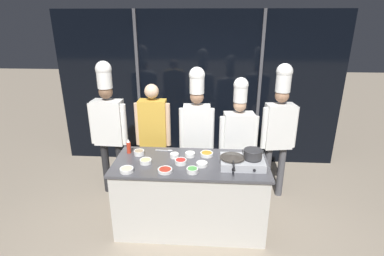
% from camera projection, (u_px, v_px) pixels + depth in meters
% --- Properties ---
extents(ground_plane, '(24.00, 24.00, 0.00)m').
position_uv_depth(ground_plane, '(191.00, 224.00, 3.96)').
color(ground_plane, gray).
extents(window_wall_back, '(4.98, 0.09, 2.70)m').
position_uv_depth(window_wall_back, '(198.00, 90.00, 5.30)').
color(window_wall_back, black).
rests_on(window_wall_back, ground_plane).
extents(demo_counter, '(1.87, 0.83, 0.92)m').
position_uv_depth(demo_counter, '(191.00, 194.00, 3.80)').
color(demo_counter, beige).
rests_on(demo_counter, ground_plane).
extents(portable_stove, '(0.51, 0.38, 0.10)m').
position_uv_depth(portable_stove, '(242.00, 162.00, 3.53)').
color(portable_stove, '#B2B5BA').
rests_on(portable_stove, demo_counter).
extents(frying_pan, '(0.30, 0.52, 0.04)m').
position_uv_depth(frying_pan, '(232.00, 156.00, 3.51)').
color(frying_pan, '#38332D').
rests_on(frying_pan, portable_stove).
extents(stock_pot, '(0.25, 0.22, 0.11)m').
position_uv_depth(stock_pot, '(253.00, 154.00, 3.49)').
color(stock_pot, '#333335').
rests_on(stock_pot, portable_stove).
extents(squeeze_bottle_chili, '(0.05, 0.05, 0.19)m').
position_uv_depth(squeeze_bottle_chili, '(129.00, 146.00, 3.85)').
color(squeeze_bottle_chili, red).
rests_on(squeeze_bottle_chili, demo_counter).
extents(prep_bowl_garlic, '(0.13, 0.13, 0.05)m').
position_uv_depth(prep_bowl_garlic, '(190.00, 154.00, 3.78)').
color(prep_bowl_garlic, white).
rests_on(prep_bowl_garlic, demo_counter).
extents(prep_bowl_mushrooms, '(0.13, 0.13, 0.06)m').
position_uv_depth(prep_bowl_mushrooms, '(139.00, 152.00, 3.82)').
color(prep_bowl_mushrooms, white).
rests_on(prep_bowl_mushrooms, demo_counter).
extents(prep_bowl_bell_pepper, '(0.15, 0.15, 0.06)m').
position_uv_depth(prep_bowl_bell_pepper, '(181.00, 161.00, 3.59)').
color(prep_bowl_bell_pepper, white).
rests_on(prep_bowl_bell_pepper, demo_counter).
extents(prep_bowl_carrots, '(0.16, 0.16, 0.05)m').
position_uv_depth(prep_bowl_carrots, '(207.00, 154.00, 3.79)').
color(prep_bowl_carrots, white).
rests_on(prep_bowl_carrots, demo_counter).
extents(prep_bowl_chicken, '(0.16, 0.16, 0.05)m').
position_uv_depth(prep_bowl_chicken, '(127.00, 170.00, 3.40)').
color(prep_bowl_chicken, white).
rests_on(prep_bowl_chicken, demo_counter).
extents(prep_bowl_rice, '(0.13, 0.13, 0.05)m').
position_uv_depth(prep_bowl_rice, '(202.00, 164.00, 3.54)').
color(prep_bowl_rice, white).
rests_on(prep_bowl_rice, demo_counter).
extents(prep_bowl_scallions, '(0.14, 0.14, 0.05)m').
position_uv_depth(prep_bowl_scallions, '(192.00, 170.00, 3.39)').
color(prep_bowl_scallions, white).
rests_on(prep_bowl_scallions, demo_counter).
extents(prep_bowl_ginger, '(0.15, 0.15, 0.05)m').
position_uv_depth(prep_bowl_ginger, '(146.00, 161.00, 3.60)').
color(prep_bowl_ginger, white).
rests_on(prep_bowl_ginger, demo_counter).
extents(prep_bowl_chili_flakes, '(0.17, 0.17, 0.04)m').
position_uv_depth(prep_bowl_chili_flakes, '(165.00, 170.00, 3.40)').
color(prep_bowl_chili_flakes, white).
rests_on(prep_bowl_chili_flakes, demo_counter).
extents(prep_bowl_bean_sprouts, '(0.11, 0.11, 0.06)m').
position_uv_depth(prep_bowl_bean_sprouts, '(174.00, 155.00, 3.75)').
color(prep_bowl_bean_sprouts, white).
rests_on(prep_bowl_bean_sprouts, demo_counter).
extents(serving_spoon_slotted, '(0.23, 0.05, 0.02)m').
position_uv_depth(serving_spoon_slotted, '(167.00, 150.00, 3.94)').
color(serving_spoon_slotted, '#B2B5BA').
rests_on(serving_spoon_slotted, demo_counter).
extents(chef_head, '(0.56, 0.24, 2.02)m').
position_uv_depth(chef_head, '(109.00, 120.00, 4.31)').
color(chef_head, '#232326').
rests_on(chef_head, ground_plane).
extents(person_guest, '(0.50, 0.20, 1.72)m').
position_uv_depth(person_guest, '(153.00, 130.00, 4.26)').
color(person_guest, '#232326').
rests_on(person_guest, ground_plane).
extents(chef_sous, '(0.49, 0.21, 1.96)m').
position_uv_depth(chef_sous, '(197.00, 123.00, 4.21)').
color(chef_sous, '#232326').
rests_on(chef_sous, ground_plane).
extents(chef_line, '(0.54, 0.25, 1.83)m').
position_uv_depth(chef_line, '(238.00, 133.00, 4.20)').
color(chef_line, '#2D3856').
rests_on(chef_line, ground_plane).
extents(chef_pastry, '(0.51, 0.26, 2.00)m').
position_uv_depth(chef_pastry, '(279.00, 122.00, 4.19)').
color(chef_pastry, '#4C4C51').
rests_on(chef_pastry, ground_plane).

